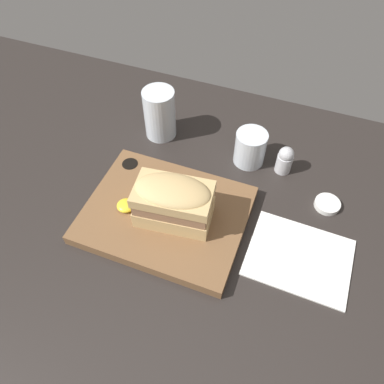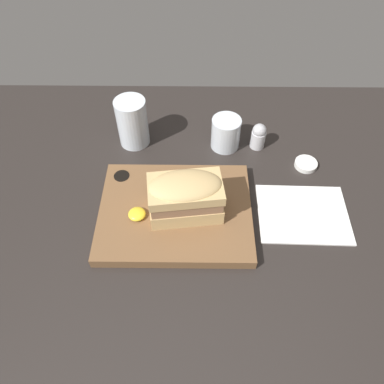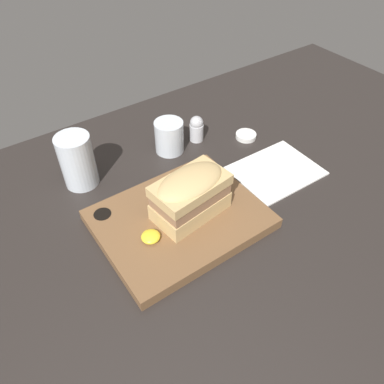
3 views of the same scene
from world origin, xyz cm
name	(u,v)px [view 3 (image 3 of 3)]	position (x,y,z in cm)	size (l,w,h in cm)	color
dining_table	(186,237)	(0.00, 0.00, 1.00)	(182.42, 97.97, 2.00)	#282321
serving_board	(179,219)	(0.54, 3.02, 3.19)	(31.70, 24.99, 2.43)	brown
sandwich	(190,193)	(2.85, 2.39, 9.60)	(15.37, 10.03, 9.73)	tan
mustard_dollop	(151,237)	(-7.07, 0.99, 5.08)	(3.55, 3.55, 1.42)	yellow
water_glass	(78,164)	(-10.38, 25.77, 7.26)	(7.41, 7.41, 12.15)	silver
wine_glass	(169,138)	(12.03, 24.53, 5.57)	(6.99, 6.99, 7.95)	silver
napkin	(276,171)	(27.78, 3.48, 2.20)	(19.36, 15.62, 0.40)	white
salt_shaker	(197,128)	(20.00, 24.34, 5.37)	(3.53, 3.53, 6.73)	silver
condiment_dish	(246,136)	(30.88, 17.66, 2.60)	(5.26, 5.26, 1.19)	white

